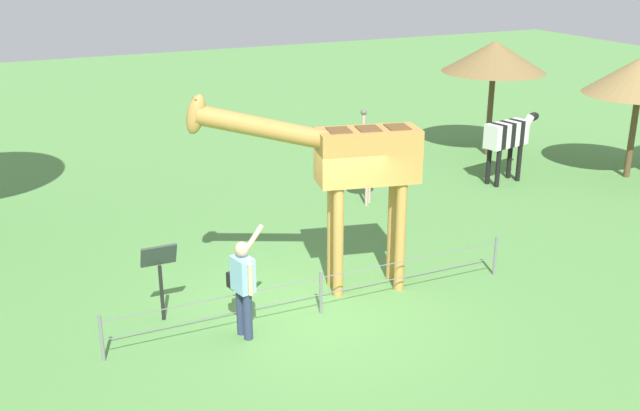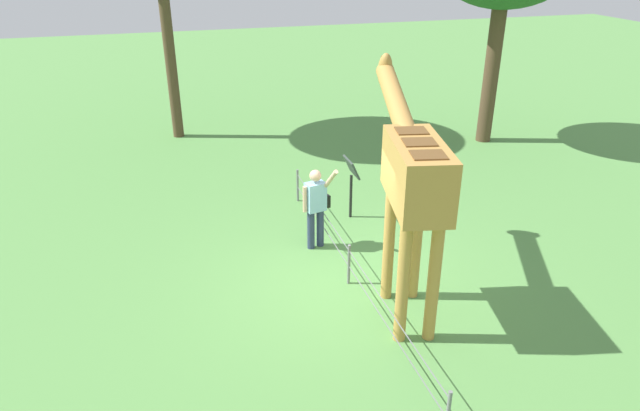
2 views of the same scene
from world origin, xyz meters
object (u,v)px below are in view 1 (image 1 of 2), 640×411
info_sign (160,266)px  giraffe (349,164)px  visitor (243,283)px  zebra (508,137)px  shade_hut_near (494,57)px  ostrich (368,155)px

info_sign → giraffe: bearing=175.8°
giraffe → visitor: bearing=20.4°
zebra → shade_hut_near: size_ratio=0.57×
ostrich → shade_hut_near: shade_hut_near is taller
ostrich → shade_hut_near: (-5.09, -2.26, 1.58)m
giraffe → info_sign: bearing=-4.2°
ostrich → info_sign: bearing=31.9°
info_sign → visitor: bearing=134.4°
ostrich → shade_hut_near: bearing=-156.0°
zebra → ostrich: 3.93m
zebra → shade_hut_near: shade_hut_near is taller
ostrich → info_sign: ostrich is taller
visitor → ostrich: size_ratio=0.76×
giraffe → shade_hut_near: (-7.50, -6.00, 0.46)m
giraffe → visitor: giraffe is taller
visitor → info_sign: visitor is taller
visitor → ostrich: 6.48m
info_sign → zebra: bearing=-159.9°
giraffe → ostrich: bearing=-122.9°
giraffe → zebra: bearing=-149.5°
ostrich → info_sign: size_ratio=1.70×
zebra → shade_hut_near: (-1.15, -2.26, 1.59)m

